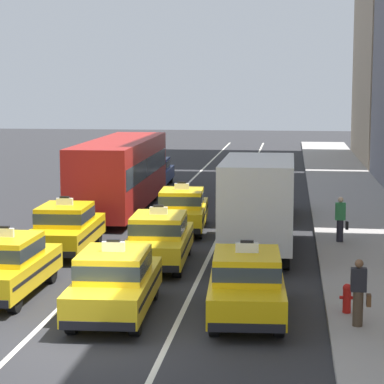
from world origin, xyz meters
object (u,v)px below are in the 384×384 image
taxi_left_second (66,227)px  pedestrian_near_crosswalk (341,219)px  taxi_center_nearest (115,281)px  box_truck_right_second (259,201)px  taxi_center_third (182,209)px  taxi_right_nearest (247,283)px  pedestrian_mid_block (359,293)px  sedan_left_fourth (155,171)px  fire_hydrant (347,297)px  taxi_left_nearest (6,265)px  bus_left_third (121,171)px  taxi_right_third (269,196)px  taxi_center_second (159,238)px

taxi_left_second → pedestrian_near_crosswalk: (9.34, 2.35, 0.07)m
taxi_center_nearest → box_truck_right_second: 8.56m
box_truck_right_second → taxi_center_nearest: bearing=-112.3°
taxi_center_third → taxi_right_nearest: same height
box_truck_right_second → pedestrian_mid_block: size_ratio=4.40×
sedan_left_fourth → pedestrian_near_crosswalk: 18.06m
fire_hydrant → pedestrian_mid_block: bearing=-79.6°
taxi_right_nearest → pedestrian_near_crosswalk: (2.81, 9.16, 0.07)m
taxi_left_nearest → taxi_right_nearest: (6.57, -1.17, 0.00)m
pedestrian_mid_block → box_truck_right_second: bearing=107.5°
taxi_center_third → taxi_left_second: bearing=-127.4°
taxi_right_nearest → fire_hydrant: size_ratio=6.37×
taxi_center_nearest → taxi_right_nearest: bearing=4.8°
taxi_left_nearest → sedan_left_fourth: taxi_left_nearest is taller
taxi_center_nearest → pedestrian_near_crosswalk: 11.21m
bus_left_third → pedestrian_near_crosswalk: bearing=-35.4°
sedan_left_fourth → taxi_center_third: size_ratio=0.94×
sedan_left_fourth → taxi_right_third: 11.44m
taxi_left_nearest → taxi_center_second: size_ratio=0.99×
sedan_left_fourth → taxi_right_third: bearing=-54.5°
pedestrian_near_crosswalk → taxi_right_third: bearing=113.8°
taxi_left_second → pedestrian_near_crosswalk: bearing=14.1°
taxi_center_second → taxi_right_third: 10.49m
taxi_left_nearest → taxi_left_second: bearing=89.5°
box_truck_right_second → taxi_right_third: bearing=89.0°
taxi_left_second → taxi_right_third: bearing=52.0°
taxi_left_second → taxi_center_second: bearing=-23.6°
taxi_center_third → pedestrian_near_crosswalk: taxi_center_third is taller
taxi_center_second → taxi_right_nearest: bearing=-60.0°
sedan_left_fourth → taxi_center_nearest: size_ratio=0.94×
sedan_left_fourth → fire_hydrant: size_ratio=5.98×
sedan_left_fourth → pedestrian_mid_block: pedestrian_mid_block is taller
taxi_center_nearest → taxi_center_second: size_ratio=1.00×
sedan_left_fourth → taxi_center_third: 13.81m
pedestrian_mid_block → taxi_right_nearest: bearing=162.2°
sedan_left_fourth → pedestrian_mid_block: 27.06m
box_truck_right_second → taxi_right_third: 7.75m
pedestrian_near_crosswalk → pedestrian_mid_block: bearing=-90.9°
taxi_right_third → bus_left_third: bearing=175.5°
taxi_center_nearest → taxi_center_second: (0.19, 5.57, 0.00)m
sedan_left_fourth → pedestrian_near_crosswalk: size_ratio=2.71×
box_truck_right_second → bus_left_third: bearing=128.4°
sedan_left_fourth → pedestrian_near_crosswalk: pedestrian_near_crosswalk is taller
taxi_center_second → fire_hydrant: taxi_center_second is taller
bus_left_third → taxi_left_nearest: bearing=-90.1°
pedestrian_near_crosswalk → pedestrian_mid_block: size_ratio=1.02×
taxi_center_third → fire_hydrant: size_ratio=6.37×
taxi_center_nearest → taxi_center_third: 11.50m
sedan_left_fourth → taxi_center_second: (3.47, -19.31, 0.03)m
taxi_left_nearest → taxi_right_nearest: 6.68m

